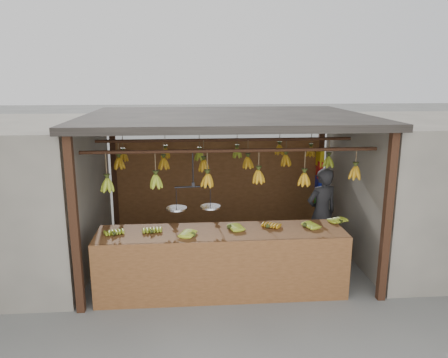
{
  "coord_description": "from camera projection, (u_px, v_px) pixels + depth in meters",
  "views": [
    {
      "loc": [
        -0.56,
        -6.74,
        2.98
      ],
      "look_at": [
        0.0,
        0.3,
        1.3
      ],
      "focal_mm": 35.0,
      "sensor_mm": 36.0,
      "label": 1
    }
  ],
  "objects": [
    {
      "name": "neighbor_right",
      "position": [
        440.0,
        188.0,
        7.28
      ],
      "size": [
        3.0,
        3.0,
        2.3
      ],
      "primitive_type": "cube",
      "color": "slate",
      "rests_on": "ground"
    },
    {
      "name": "bag_bundles",
      "position": [
        319.0,
        178.0,
        8.49
      ],
      "size": [
        0.08,
        0.26,
        1.18
      ],
      "color": "yellow",
      "rests_on": "ground"
    },
    {
      "name": "stall",
      "position": [
        224.0,
        139.0,
        7.13
      ],
      "size": [
        4.3,
        3.3,
        2.4
      ],
      "color": "black",
      "rests_on": "ground"
    },
    {
      "name": "counter",
      "position": [
        223.0,
        248.0,
        5.91
      ],
      "size": [
        3.58,
        0.78,
        0.96
      ],
      "color": "brown",
      "rests_on": "ground"
    },
    {
      "name": "vendor",
      "position": [
        322.0,
        213.0,
        7.22
      ],
      "size": [
        0.64,
        0.51,
        1.52
      ],
      "primitive_type": "imported",
      "rotation": [
        0.0,
        0.0,
        3.44
      ],
      "color": "#262628",
      "rests_on": "ground"
    },
    {
      "name": "hanging_bananas",
      "position": [
        226.0,
        164.0,
        6.9
      ],
      "size": [
        3.62,
        2.23,
        0.38
      ],
      "color": "#92A523",
      "rests_on": "ground"
    },
    {
      "name": "ground",
      "position": [
        225.0,
        259.0,
        7.27
      ],
      "size": [
        80.0,
        80.0,
        0.0
      ],
      "primitive_type": "plane",
      "color": "#5B5B57"
    },
    {
      "name": "balance_scale",
      "position": [
        194.0,
        205.0,
        5.97
      ],
      "size": [
        0.73,
        0.31,
        0.8
      ],
      "color": "black",
      "rests_on": "ground"
    }
  ]
}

